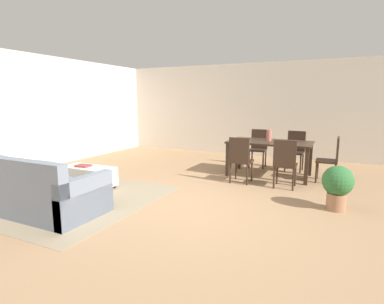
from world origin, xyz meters
TOP-DOWN VIEW (x-y plane):
  - ground_plane at (0.00, 0.00)m, footprint 10.80×10.80m
  - wall_back at (0.00, 5.00)m, footprint 9.00×0.12m
  - wall_left at (-4.50, 0.50)m, footprint 0.12×11.00m
  - area_rug at (-2.09, -0.42)m, footprint 3.00×2.80m
  - couch at (-2.05, -1.08)m, footprint 2.22×0.96m
  - ottoman_table at (-2.13, 0.19)m, footprint 1.01×0.46m
  - dining_table at (0.71, 2.59)m, footprint 1.72×0.97m
  - dining_chair_near_left at (0.32, 1.74)m, footprint 0.41×0.41m
  - dining_chair_near_right at (1.17, 1.74)m, footprint 0.41×0.41m
  - dining_chair_far_left at (0.27, 3.43)m, footprint 0.42×0.42m
  - dining_chair_far_right at (1.14, 3.41)m, footprint 0.41×0.41m
  - dining_chair_head_east at (1.94, 2.58)m, footprint 0.40×0.40m
  - vase_centerpiece at (0.68, 2.64)m, footprint 0.11×0.11m
  - book_on_ottoman at (-2.23, 0.16)m, footprint 0.28×0.23m
  - potted_plant at (2.07, 0.91)m, footprint 0.45×0.45m

SIDE VIEW (x-z plane):
  - ground_plane at x=0.00m, z-range 0.00..0.00m
  - area_rug at x=-2.09m, z-range 0.00..0.01m
  - ottoman_table at x=-2.13m, z-range 0.03..0.43m
  - couch at x=-2.05m, z-range -0.14..0.72m
  - potted_plant at x=2.07m, z-range 0.05..0.73m
  - book_on_ottoman at x=-2.23m, z-range 0.40..0.44m
  - dining_chair_near_left at x=0.32m, z-range 0.06..0.98m
  - dining_chair_near_right at x=1.17m, z-range 0.06..0.98m
  - dining_chair_far_left at x=0.27m, z-range 0.06..0.98m
  - dining_chair_far_right at x=1.14m, z-range 0.06..0.98m
  - dining_chair_head_east at x=1.94m, z-range 0.06..0.98m
  - dining_table at x=0.71m, z-range 0.29..1.05m
  - vase_centerpiece at x=0.68m, z-range 0.76..1.00m
  - wall_back at x=0.00m, z-range 0.00..2.70m
  - wall_left at x=-4.50m, z-range 0.00..2.70m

